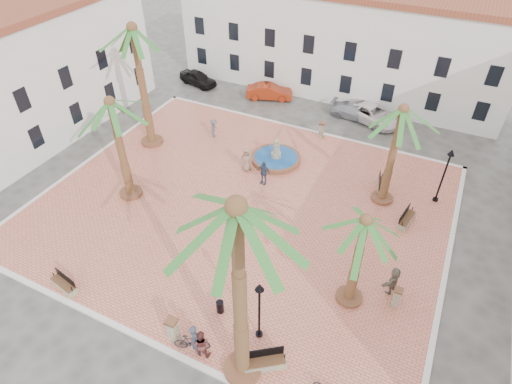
# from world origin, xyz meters

# --- Properties ---
(ground) EXTENTS (120.00, 120.00, 0.00)m
(ground) POSITION_xyz_m (0.00, 0.00, 0.00)
(ground) COLOR #56544F
(ground) RESTS_ON ground
(plaza) EXTENTS (26.00, 22.00, 0.15)m
(plaza) POSITION_xyz_m (0.00, 0.00, 0.07)
(plaza) COLOR #DD755C
(plaza) RESTS_ON ground
(kerb_n) EXTENTS (26.30, 0.30, 0.16)m
(kerb_n) POSITION_xyz_m (0.00, 11.00, 0.08)
(kerb_n) COLOR silver
(kerb_n) RESTS_ON ground
(kerb_s) EXTENTS (26.30, 0.30, 0.16)m
(kerb_s) POSITION_xyz_m (0.00, -11.00, 0.08)
(kerb_s) COLOR silver
(kerb_s) RESTS_ON ground
(kerb_e) EXTENTS (0.30, 22.30, 0.16)m
(kerb_e) POSITION_xyz_m (13.00, 0.00, 0.08)
(kerb_e) COLOR silver
(kerb_e) RESTS_ON ground
(kerb_w) EXTENTS (0.30, 22.30, 0.16)m
(kerb_w) POSITION_xyz_m (-13.00, 0.00, 0.08)
(kerb_w) COLOR silver
(kerb_w) RESTS_ON ground
(building_north) EXTENTS (30.40, 7.40, 9.50)m
(building_north) POSITION_xyz_m (-0.00, 19.99, 4.77)
(building_north) COLOR white
(building_north) RESTS_ON ground
(building_west) EXTENTS (6.40, 24.40, 10.00)m
(building_west) POSITION_xyz_m (-19.00, 0.00, 5.02)
(building_west) COLOR white
(building_west) RESTS_ON ground
(fountain) EXTENTS (3.73, 3.73, 1.93)m
(fountain) POSITION_xyz_m (-0.07, 5.66, 0.41)
(fountain) COLOR brown
(fountain) RESTS_ON plaza
(palm_nw) EXTENTS (5.58, 5.58, 9.56)m
(palm_nw) POSITION_xyz_m (-10.07, 3.61, 8.35)
(palm_nw) COLOR brown
(palm_nw) RESTS_ON plaza
(palm_sw) EXTENTS (5.03, 5.03, 7.38)m
(palm_sw) POSITION_xyz_m (-7.42, -2.37, 6.36)
(palm_sw) COLOR brown
(palm_sw) RESTS_ON plaza
(palm_s) EXTENTS (5.64, 5.64, 10.40)m
(palm_s) POSITION_xyz_m (5.33, -10.31, 9.15)
(palm_s) COLOR brown
(palm_s) RESTS_ON plaza
(palm_e) EXTENTS (4.62, 4.62, 5.99)m
(palm_e) POSITION_xyz_m (8.58, -4.26, 5.10)
(palm_e) COLOR brown
(palm_e) RESTS_ON plaza
(palm_ne) EXTENTS (4.76, 4.76, 7.19)m
(palm_ne) POSITION_xyz_m (8.25, 4.66, 6.22)
(palm_ne) COLOR brown
(palm_ne) RESTS_ON plaza
(bench_s) EXTENTS (1.83, 0.86, 0.93)m
(bench_s) POSITION_xyz_m (-5.51, -10.38, 0.41)
(bench_s) COLOR gray
(bench_s) RESTS_ON plaza
(bench_se) EXTENTS (1.99, 1.67, 1.06)m
(bench_se) POSITION_xyz_m (6.15, -9.70, 0.45)
(bench_se) COLOR gray
(bench_se) RESTS_ON plaza
(bench_e) EXTENTS (0.87, 1.89, 0.96)m
(bench_e) POSITION_xyz_m (10.16, 2.98, 0.42)
(bench_e) COLOR gray
(bench_e) RESTS_ON plaza
(bench_ne) EXTENTS (0.93, 1.86, 0.94)m
(bench_ne) POSITION_xyz_m (7.94, 5.77, 0.42)
(bench_ne) COLOR gray
(bench_ne) RESTS_ON plaza
(lamppost_s) EXTENTS (0.43, 0.43, 3.92)m
(lamppost_s) POSITION_xyz_m (5.23, -8.33, 2.81)
(lamppost_s) COLOR black
(lamppost_s) RESTS_ON plaza
(lamppost_e) EXTENTS (0.45, 0.45, 4.12)m
(lamppost_e) POSITION_xyz_m (11.54, 6.12, 2.94)
(lamppost_e) COLOR black
(lamppost_e) RESTS_ON plaza
(bollard_se) EXTENTS (0.57, 0.57, 1.51)m
(bollard_se) POSITION_xyz_m (1.61, -10.32, 0.93)
(bollard_se) COLOR gray
(bollard_se) RESTS_ON plaza
(bollard_n) EXTENTS (0.49, 0.49, 1.31)m
(bollard_n) POSITION_xyz_m (1.90, 10.40, 0.83)
(bollard_n) COLOR gray
(bollard_n) RESTS_ON plaza
(bollard_e) EXTENTS (0.45, 0.45, 1.24)m
(bollard_e) POSITION_xyz_m (10.85, -3.63, 0.79)
(bollard_e) COLOR gray
(bollard_e) RESTS_ON plaza
(litter_bin) EXTENTS (0.39, 0.39, 0.76)m
(litter_bin) POSITION_xyz_m (2.83, -7.98, 0.53)
(litter_bin) COLOR black
(litter_bin) RESTS_ON plaza
(cyclist_a) EXTENTS (0.84, 0.72, 1.95)m
(cyclist_a) POSITION_xyz_m (2.92, -10.40, 1.12)
(cyclist_a) COLOR #313948
(cyclist_a) RESTS_ON plaza
(cyclist_b) EXTENTS (0.95, 0.81, 1.69)m
(cyclist_b) POSITION_xyz_m (3.23, -10.40, 1.00)
(cyclist_b) COLOR #5C2928
(cyclist_b) RESTS_ON plaza
(bicycle_b) EXTENTS (1.82, 1.14, 1.06)m
(bicycle_b) POSITION_xyz_m (2.69, -10.40, 0.68)
(bicycle_b) COLOR black
(bicycle_b) RESTS_ON plaza
(pedestrian_fountain_a) EXTENTS (1.04, 0.83, 1.86)m
(pedestrian_fountain_a) POSITION_xyz_m (-1.52, 3.60, 1.08)
(pedestrian_fountain_a) COLOR #8E6C59
(pedestrian_fountain_a) RESTS_ON plaza
(pedestrian_fountain_b) EXTENTS (1.10, 0.49, 1.84)m
(pedestrian_fountain_b) POSITION_xyz_m (0.24, 2.74, 1.07)
(pedestrian_fountain_b) COLOR #2F3C56
(pedestrian_fountain_b) RESTS_ON plaza
(pedestrian_north) EXTENTS (0.78, 1.12, 1.58)m
(pedestrian_north) POSITION_xyz_m (-6.02, 6.59, 0.94)
(pedestrian_north) COLOR #525258
(pedestrian_north) RESTS_ON plaza
(pedestrian_east) EXTENTS (1.04, 1.71, 1.76)m
(pedestrian_east) POSITION_xyz_m (10.46, -2.82, 1.03)
(pedestrian_east) COLOR #706655
(pedestrian_east) RESTS_ON plaza
(car_black) EXTENTS (4.37, 2.54, 1.40)m
(car_black) POSITION_xyz_m (-12.59, 14.62, 0.70)
(car_black) COLOR black
(car_black) RESTS_ON ground
(car_red) EXTENTS (4.59, 2.89, 1.43)m
(car_red) POSITION_xyz_m (-4.89, 14.98, 0.71)
(car_red) COLOR #A02B10
(car_red) RESTS_ON ground
(car_silver) EXTENTS (4.45, 1.98, 1.27)m
(car_silver) POSITION_xyz_m (3.42, 14.93, 0.63)
(car_silver) COLOR #A0A1A8
(car_silver) RESTS_ON ground
(car_white) EXTENTS (5.81, 4.27, 1.47)m
(car_white) POSITION_xyz_m (4.88, 14.95, 0.73)
(car_white) COLOR white
(car_white) RESTS_ON ground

